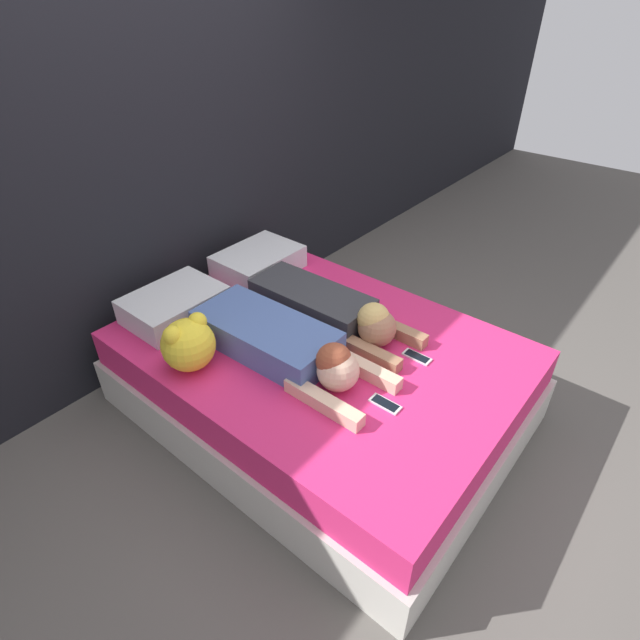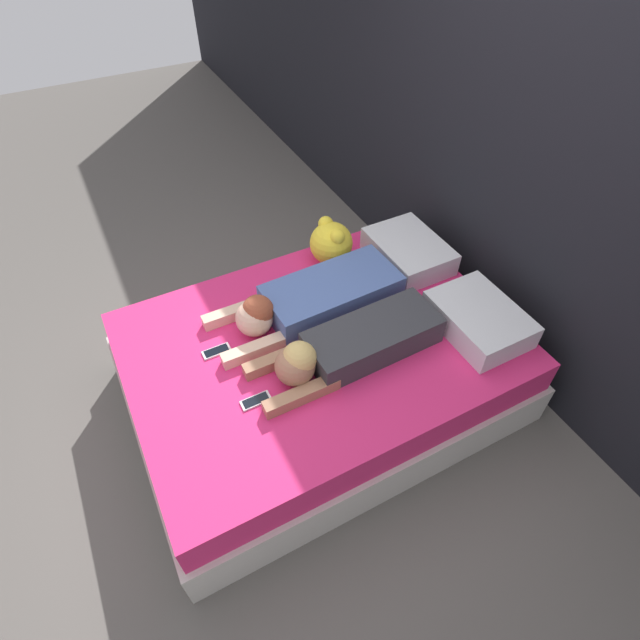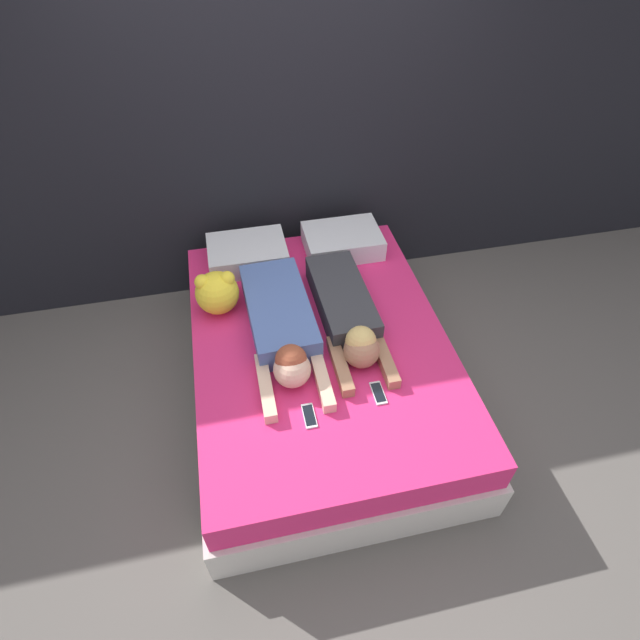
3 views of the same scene
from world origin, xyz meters
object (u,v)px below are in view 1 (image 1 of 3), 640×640
Objects in this scene: person_right at (332,310)px; cell_phone_right at (417,357)px; plush_toy at (188,344)px; cell_phone_left at (385,404)px; pillow_head_right at (258,262)px; bed at (320,377)px; person_left at (284,344)px; pillow_head_left at (175,305)px.

cell_phone_right is at bearing -86.34° from person_right.
cell_phone_left is at bearing -66.66° from plush_toy.
pillow_head_right is at bearing 78.44° from person_right.
bed is 14.10× the size of cell_phone_left.
bed is 0.95m from pillow_head_right.
person_left reaches higher than cell_phone_right.
bed is 0.63m from cell_phone_left.
person_right is (0.19, 0.07, 0.35)m from bed.
pillow_head_left is 1.38m from cell_phone_left.
cell_phone_left is (0.17, -1.37, -0.07)m from pillow_head_left.
pillow_head_right is at bearing 67.33° from bed.
person_left is 0.41m from person_right.
person_right is at bearing -101.56° from pillow_head_right.
bed is at bearing -160.56° from person_right.
pillow_head_right is 0.51× the size of person_right.
cell_phone_left is at bearing -107.91° from bed.
pillow_head_right is at bearing 0.00° from pillow_head_left.
pillow_head_right is 1.31m from cell_phone_right.
person_right reaches higher than cell_phone_right.
pillow_head_left is 3.52× the size of cell_phone_left.
person_left is at bearing -126.38° from pillow_head_right.
pillow_head_left is at bearing 125.18° from person_right.
pillow_head_right reaches higher than bed.
pillow_head_right is at bearing 84.76° from cell_phone_right.
person_left reaches higher than bed.
person_left reaches higher than cell_phone_left.
cell_phone_right is at bearing -64.98° from bed.
person_left is 1.07× the size of person_right.
bed is at bearing 72.09° from cell_phone_left.
cell_phone_left is (0.04, -0.60, -0.08)m from person_left.
plush_toy reaches higher than bed.
plush_toy is (-0.92, -0.44, 0.07)m from pillow_head_right.
pillow_head_left is at bearing 112.67° from bed.
bed is 4.00× the size of pillow_head_left.
pillow_head_left is 1.87× the size of plush_toy.
pillow_head_left and pillow_head_right have the same top height.
cell_phone_right is at bearing 9.23° from cell_phone_left.
person_right is 0.72m from cell_phone_left.
person_left and person_right have the same top height.
person_left is at bearing 165.37° from bed.
person_left is 0.49m from plush_toy.
pillow_head_left is 0.50m from plush_toy.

